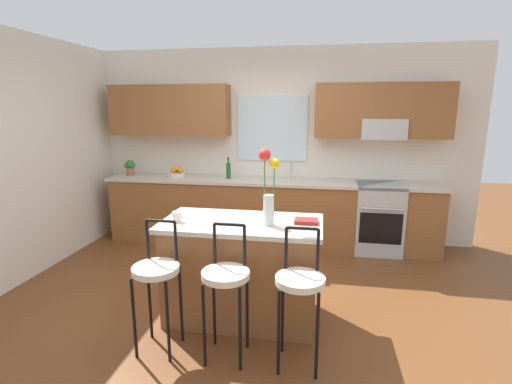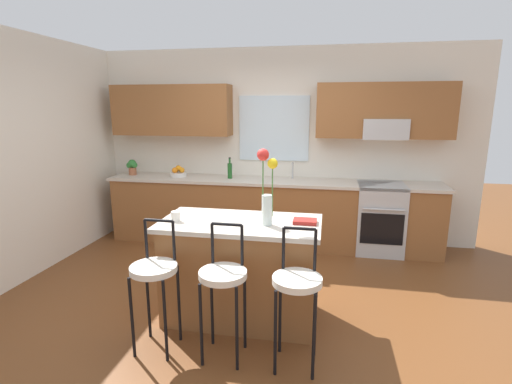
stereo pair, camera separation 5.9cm
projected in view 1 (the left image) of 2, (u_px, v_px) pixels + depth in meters
The scene contains 16 objects.
ground_plane at pixel (245, 301), 3.79m from camera, with size 14.00×14.00×0.00m, color brown.
wall_left at pixel (24, 157), 4.21m from camera, with size 0.12×4.60×2.70m, color silver.
back_wall_assembly at pixel (274, 135), 5.36m from camera, with size 5.60×0.50×2.70m.
counter_run at pixel (269, 211), 5.32m from camera, with size 4.56×0.64×0.92m.
sink_faucet at pixel (291, 169), 5.28m from camera, with size 0.02×0.13×0.23m.
oven_range at pixel (378, 217), 5.05m from camera, with size 0.60×0.64×0.92m.
kitchen_island at pixel (242, 270), 3.42m from camera, with size 1.40×0.73×0.92m.
bar_stool_near at pixel (157, 275), 2.92m from camera, with size 0.36×0.36×1.04m.
bar_stool_middle at pixel (226, 280), 2.83m from camera, with size 0.36×0.36×1.04m.
bar_stool_far at pixel (300, 286), 2.73m from camera, with size 0.36×0.36×1.04m.
flower_vase at pixel (269, 188), 3.15m from camera, with size 0.17×0.10×0.65m.
mug_ceramic at pixel (177, 217), 3.29m from camera, with size 0.08×0.08×0.09m, color silver.
cookbook at pixel (306, 221), 3.27m from camera, with size 0.20×0.15×0.03m, color maroon.
fruit_bowl_oranges at pixel (177, 173), 5.43m from camera, with size 0.24×0.24×0.16m.
bottle_olive_oil at pixel (228, 170), 5.29m from camera, with size 0.06×0.06×0.29m.
potted_plant_small at pixel (130, 167), 5.53m from camera, with size 0.18×0.12×0.23m.
Camera 1 is at (0.70, -3.39, 1.90)m, focal length 26.63 mm.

